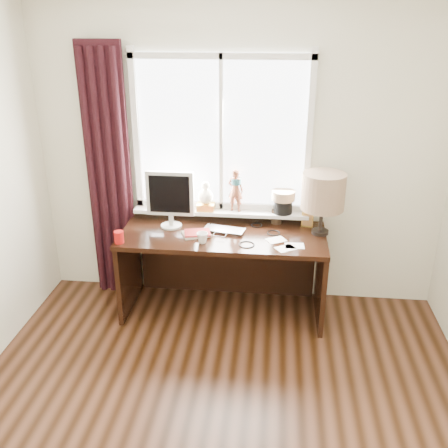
# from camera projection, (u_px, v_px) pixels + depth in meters

# --- Properties ---
(wall_back) EXTENTS (3.50, 0.00, 2.60)m
(wall_back) POSITION_uv_depth(u_px,v_px,m) (239.00, 157.00, 4.25)
(wall_back) COLOR beige
(wall_back) RESTS_ON ground
(laptop) EXTENTS (0.38, 0.29, 0.03)m
(laptop) POSITION_uv_depth(u_px,v_px,m) (225.00, 230.00, 4.16)
(laptop) COLOR silver
(laptop) RESTS_ON desk
(mug) EXTENTS (0.12, 0.12, 0.09)m
(mug) POSITION_uv_depth(u_px,v_px,m) (202.00, 237.00, 3.95)
(mug) COLOR white
(mug) RESTS_ON desk
(red_cup) EXTENTS (0.08, 0.08, 0.10)m
(red_cup) POSITION_uv_depth(u_px,v_px,m) (119.00, 237.00, 3.95)
(red_cup) COLOR #A20E0B
(red_cup) RESTS_ON desk
(window) EXTENTS (1.52, 0.20, 1.40)m
(window) POSITION_uv_depth(u_px,v_px,m) (224.00, 157.00, 4.21)
(window) COLOR white
(window) RESTS_ON ground
(curtain) EXTENTS (0.38, 0.09, 2.25)m
(curtain) POSITION_uv_depth(u_px,v_px,m) (109.00, 177.00, 4.34)
(curtain) COLOR black
(curtain) RESTS_ON floor
(desk) EXTENTS (1.70, 0.70, 0.75)m
(desk) POSITION_uv_depth(u_px,v_px,m) (224.00, 255.00, 4.32)
(desk) COLOR black
(desk) RESTS_ON floor
(monitor) EXTENTS (0.40, 0.18, 0.49)m
(monitor) POSITION_uv_depth(u_px,v_px,m) (170.00, 196.00, 4.16)
(monitor) COLOR beige
(monitor) RESTS_ON desk
(notebook_stack) EXTENTS (0.26, 0.23, 0.03)m
(notebook_stack) POSITION_uv_depth(u_px,v_px,m) (197.00, 233.00, 4.10)
(notebook_stack) COLOR beige
(notebook_stack) RESTS_ON desk
(brush_holder) EXTENTS (0.09, 0.09, 0.25)m
(brush_holder) POSITION_uv_depth(u_px,v_px,m) (277.00, 216.00, 4.32)
(brush_holder) COLOR black
(brush_holder) RESTS_ON desk
(icon_frame) EXTENTS (0.10, 0.04, 0.13)m
(icon_frame) POSITION_uv_depth(u_px,v_px,m) (307.00, 220.00, 4.24)
(icon_frame) COLOR gold
(icon_frame) RESTS_ON desk
(table_lamp) EXTENTS (0.35, 0.35, 0.52)m
(table_lamp) POSITION_uv_depth(u_px,v_px,m) (323.00, 192.00, 3.99)
(table_lamp) COLOR black
(table_lamp) RESTS_ON desk
(loose_papers) EXTENTS (0.32, 0.32, 0.00)m
(loose_papers) POSITION_uv_depth(u_px,v_px,m) (285.00, 245.00, 3.93)
(loose_papers) COLOR white
(loose_papers) RESTS_ON desk
(desk_cables) EXTENTS (0.37, 0.53, 0.01)m
(desk_cables) POSITION_uv_depth(u_px,v_px,m) (258.00, 236.00, 4.08)
(desk_cables) COLOR black
(desk_cables) RESTS_ON desk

